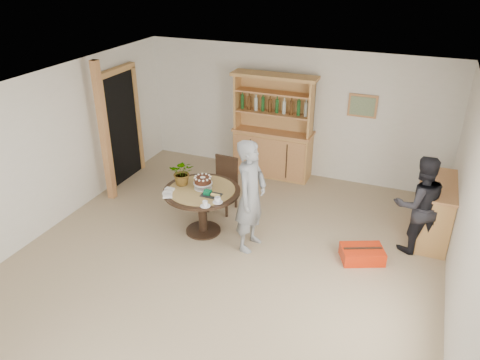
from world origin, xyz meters
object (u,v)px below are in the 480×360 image
(dining_chair, at_px, (224,180))
(teen_boy, at_px, (251,196))
(sideboard, at_px, (434,211))
(hutch, at_px, (273,142))
(red_suitcase, at_px, (362,254))
(adult_person, at_px, (419,205))
(dining_table, at_px, (202,198))

(dining_chair, bearing_deg, teen_boy, -43.87)
(sideboard, relative_size, dining_chair, 1.33)
(hutch, distance_m, red_suitcase, 3.19)
(dining_chair, bearing_deg, hutch, 82.01)
(teen_boy, bearing_deg, adult_person, -64.29)
(dining_chair, distance_m, teen_boy, 1.30)
(sideboard, distance_m, adult_person, 0.60)
(teen_boy, bearing_deg, dining_chair, 47.76)
(hutch, xyz_separation_m, dining_table, (-0.35, -2.45, -0.08))
(adult_person, distance_m, red_suitcase, 1.09)
(hutch, relative_size, dining_table, 1.70)
(hutch, bearing_deg, adult_person, -31.32)
(sideboard, height_order, dining_table, sideboard)
(dining_table, relative_size, adult_person, 0.78)
(hutch, distance_m, dining_chair, 1.66)
(dining_chair, bearing_deg, adult_person, 2.33)
(hutch, distance_m, teen_boy, 2.60)
(dining_table, bearing_deg, sideboard, 19.64)
(teen_boy, relative_size, adult_person, 1.13)
(dining_chair, height_order, teen_boy, teen_boy)
(dining_table, height_order, adult_person, adult_person)
(hutch, height_order, dining_table, hutch)
(sideboard, height_order, adult_person, adult_person)
(sideboard, xyz_separation_m, adult_person, (-0.24, -0.46, 0.29))
(dining_table, bearing_deg, teen_boy, -6.71)
(red_suitcase, bearing_deg, sideboard, 25.64)
(dining_chair, distance_m, adult_person, 3.15)
(hutch, height_order, red_suitcase, hutch)
(dining_chair, bearing_deg, dining_table, -86.51)
(red_suitcase, bearing_deg, teen_boy, 165.80)
(adult_person, bearing_deg, dining_chair, -25.24)
(sideboard, bearing_deg, red_suitcase, -130.71)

